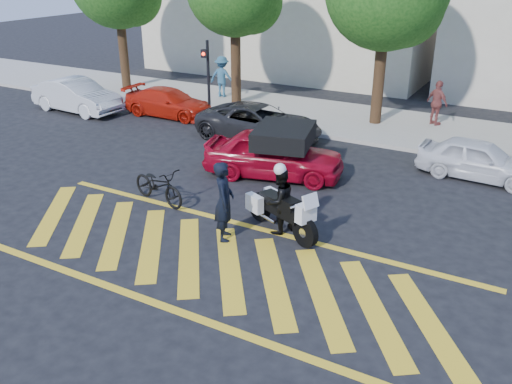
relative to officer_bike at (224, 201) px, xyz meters
The scene contains 15 objects.
ground 1.48m from the officer_bike, 75.20° to the right, with size 90.00×90.00×0.00m, color black.
sidewalk 10.98m from the officer_bike, 88.53° to the left, with size 60.00×5.00×0.15m, color #9E998E.
crosswalk 1.47m from the officer_bike, 77.16° to the right, with size 12.33×4.00×0.01m.
signal_pole 10.71m from the officer_bike, 125.64° to the left, with size 0.28×0.43×3.20m.
officer_bike is the anchor object (origin of this frame).
bicycle 2.90m from the officer_bike, 161.69° to the left, with size 0.68×1.96×1.03m, color black.
police_motorcycle 1.45m from the officer_bike, 43.11° to the left, with size 2.36×1.36×1.11m.
officer_moto 1.38m from the officer_bike, 43.19° to the left, with size 0.82×0.64×1.68m, color black.
red_convertible 4.27m from the officer_bike, 101.07° to the left, with size 1.72×4.28×1.46m, color #A0071D.
parked_far_left 13.59m from the officer_bike, 150.28° to the left, with size 1.50×4.31×1.42m, color #B0B4B9.
parked_left 11.33m from the officer_bike, 134.06° to the left, with size 1.63×4.01×1.16m, color #B6190B.
parked_mid_left 7.72m from the officer_bike, 112.50° to the left, with size 2.17×4.72×1.31m, color black.
parked_mid_right 8.50m from the officer_bike, 56.14° to the left, with size 1.45×3.61×1.23m, color silver.
pedestrian_left 13.83m from the officer_bike, 122.45° to the left, with size 1.22×0.70×1.88m, color #2D5D7D.
pedestrian_right 12.03m from the officer_bike, 78.29° to the left, with size 1.03×0.43×1.75m, color brown.
Camera 1 is at (6.02, -8.76, 6.35)m, focal length 38.00 mm.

